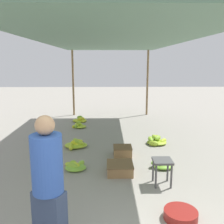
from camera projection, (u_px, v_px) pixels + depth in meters
The scene contains 14 objects.
canopy_post_back_left at pixel (73, 83), 10.21m from camera, with size 0.08×0.08×2.65m, color olive.
canopy_post_back_right at pixel (147, 83), 10.26m from camera, with size 0.08×0.08×2.65m, color olive.
canopy_tarp at pixel (112, 42), 6.06m from camera, with size 3.45×8.38×0.04m, color #567A60.
vendor_foreground at pixel (48, 184), 2.79m from camera, with size 0.47×0.47×1.64m.
stool at pixel (162, 165), 4.47m from camera, with size 0.34×0.34×0.48m.
basin_black at pixel (181, 215), 3.54m from camera, with size 0.48×0.48×0.13m.
banana_pile_left_0 at pixel (76, 144), 6.52m from camera, with size 0.59×0.64×0.23m.
banana_pile_left_1 at pixel (79, 126), 8.40m from camera, with size 0.49×0.38×0.23m.
banana_pile_left_2 at pixel (75, 166), 5.19m from camera, with size 0.49×0.53×0.17m.
banana_pile_left_3 at pixel (80, 120), 9.25m from camera, with size 0.55×0.49×0.23m.
banana_pile_right_0 at pixel (162, 164), 5.26m from camera, with size 0.51×0.42×0.18m.
banana_pile_right_1 at pixel (156, 141), 6.75m from camera, with size 0.59×0.56×0.24m.
crate_near at pixel (123, 151), 5.89m from camera, with size 0.43×0.43×0.23m.
crate_mid at pixel (120, 168), 4.99m from camera, with size 0.52×0.52×0.20m.
Camera 1 is at (-0.11, -1.99, 2.20)m, focal length 40.00 mm.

